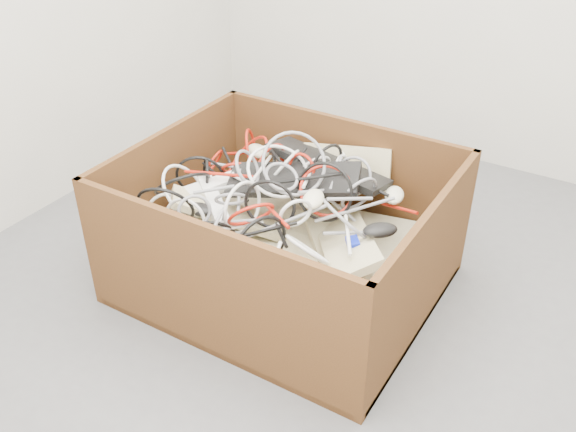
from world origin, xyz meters
The scene contains 8 objects.
ground centered at (0.00, 0.00, 0.00)m, with size 3.00×3.00×0.00m, color #525255.
cardboard_box centered at (-0.28, 0.11, 0.14)m, with size 1.09×0.91×0.53m.
keyboard_pile centered at (-0.23, 0.13, 0.28)m, with size 1.01×0.86×0.39m.
mice_scatter centered at (-0.28, 0.08, 0.35)m, with size 0.83×0.69×0.20m.
power_strip_left centered at (-0.56, 0.07, 0.36)m, with size 0.31×0.06×0.04m, color white.
power_strip_right centered at (-0.50, 0.00, 0.34)m, with size 0.28×0.05×0.04m, color white.
vga_plug centered at (0.04, 0.05, 0.34)m, with size 0.04×0.04×0.02m, color #0D20C9.
cable_tangle centered at (-0.35, 0.10, 0.40)m, with size 0.94×0.84×0.43m.
Camera 1 is at (0.75, -1.54, 1.56)m, focal length 39.91 mm.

